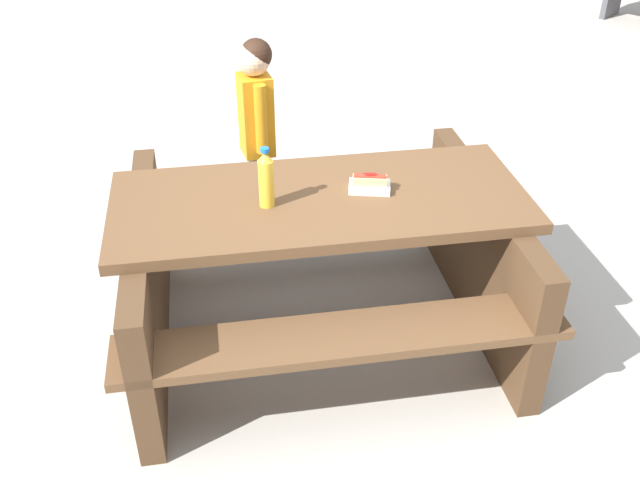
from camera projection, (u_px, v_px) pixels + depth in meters
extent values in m
plane|color=#B7B2A8|center=(320.00, 330.00, 3.51)|extent=(30.00, 30.00, 0.00)
cube|color=brown|center=(320.00, 201.00, 3.11)|extent=(1.91, 1.08, 0.05)
cube|color=brown|center=(302.00, 197.00, 3.73)|extent=(1.82, 0.61, 0.04)
cube|color=brown|center=(343.00, 337.00, 2.81)|extent=(1.82, 0.61, 0.04)
cube|color=#4D3520|center=(481.00, 256.00, 3.42)|extent=(0.36, 1.39, 0.70)
cube|color=#4D3520|center=(148.00, 288.00, 3.21)|extent=(0.36, 1.39, 0.70)
cylinder|color=yellow|center=(266.00, 183.00, 2.98)|extent=(0.06, 0.06, 0.21)
cone|color=yellow|center=(265.00, 156.00, 2.91)|extent=(0.06, 0.06, 0.04)
cylinder|color=blue|center=(265.00, 150.00, 2.90)|extent=(0.04, 0.04, 0.02)
cube|color=white|center=(369.00, 187.00, 3.14)|extent=(0.21, 0.18, 0.03)
cube|color=#D8B272|center=(370.00, 180.00, 3.12)|extent=(0.16, 0.11, 0.04)
cylinder|color=maroon|center=(370.00, 177.00, 3.11)|extent=(0.14, 0.08, 0.03)
ellipsoid|color=maroon|center=(370.00, 174.00, 3.10)|extent=(0.07, 0.05, 0.01)
cylinder|color=#262633|center=(263.00, 199.00, 4.06)|extent=(0.08, 0.08, 0.52)
cylinder|color=#262633|center=(258.00, 189.00, 4.15)|extent=(0.08, 0.08, 0.52)
cube|color=orange|center=(256.00, 115.00, 3.84)|extent=(0.17, 0.18, 0.44)
cylinder|color=orange|center=(261.00, 119.00, 3.74)|extent=(0.07, 0.07, 0.38)
cylinder|color=orange|center=(251.00, 104.00, 3.92)|extent=(0.07, 0.07, 0.38)
sphere|color=beige|center=(253.00, 59.00, 3.67)|extent=(0.17, 0.17, 0.17)
sphere|color=#331E14|center=(255.00, 55.00, 3.66)|extent=(0.17, 0.17, 0.17)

